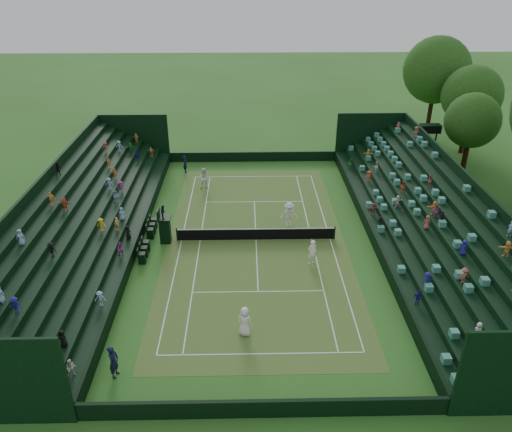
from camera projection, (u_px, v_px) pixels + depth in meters
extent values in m
plane|color=#2B5B1C|center=(256.00, 240.00, 36.79)|extent=(160.00, 160.00, 0.00)
cube|color=#347D29|center=(256.00, 240.00, 36.79)|extent=(12.97, 26.77, 0.01)
cube|color=black|center=(253.00, 157.00, 50.63)|extent=(17.17, 0.20, 1.00)
cube|color=black|center=(263.00, 409.00, 22.49)|extent=(17.17, 0.20, 1.00)
cube|color=black|center=(371.00, 233.00, 36.72)|extent=(0.20, 31.77, 1.00)
cube|color=black|center=(140.00, 235.00, 36.40)|extent=(0.20, 31.77, 1.00)
cube|color=black|center=(378.00, 233.00, 36.73)|extent=(0.80, 32.00, 1.00)
cube|color=black|center=(389.00, 230.00, 36.64)|extent=(0.80, 32.00, 1.45)
cube|color=black|center=(400.00, 227.00, 36.55)|extent=(0.80, 32.00, 1.90)
cube|color=black|center=(411.00, 224.00, 36.46)|extent=(0.80, 32.00, 2.35)
cube|color=black|center=(423.00, 222.00, 36.37)|extent=(0.80, 32.00, 2.80)
cube|color=black|center=(434.00, 219.00, 36.28)|extent=(0.80, 32.00, 3.25)
cube|color=black|center=(446.00, 216.00, 36.19)|extent=(0.80, 32.00, 3.70)
cube|color=black|center=(457.00, 213.00, 36.10)|extent=(0.80, 32.00, 4.15)
cube|color=black|center=(465.00, 208.00, 35.94)|extent=(0.20, 32.00, 4.90)
cube|color=black|center=(133.00, 235.00, 36.39)|extent=(0.80, 32.00, 1.00)
cube|color=black|center=(122.00, 233.00, 36.27)|extent=(0.80, 32.00, 1.45)
cube|color=black|center=(110.00, 230.00, 36.15)|extent=(0.80, 32.00, 1.90)
cube|color=black|center=(99.00, 228.00, 36.03)|extent=(0.80, 32.00, 2.35)
cube|color=black|center=(87.00, 225.00, 35.91)|extent=(0.80, 32.00, 2.80)
cube|color=black|center=(75.00, 222.00, 35.80)|extent=(0.80, 32.00, 3.25)
cube|color=black|center=(64.00, 220.00, 35.68)|extent=(0.80, 32.00, 3.70)
cube|color=black|center=(52.00, 217.00, 35.56)|extent=(0.80, 32.00, 4.15)
cube|color=black|center=(44.00, 212.00, 35.37)|extent=(0.20, 32.00, 4.90)
cylinder|color=black|center=(177.00, 235.00, 36.44)|extent=(0.10, 0.10, 1.06)
cylinder|color=black|center=(335.00, 233.00, 36.66)|extent=(0.10, 0.10, 1.06)
cube|color=black|center=(256.00, 235.00, 36.58)|extent=(11.57, 0.02, 0.86)
cube|color=white|center=(256.00, 229.00, 36.36)|extent=(11.57, 0.04, 0.07)
cylinder|color=black|center=(420.00, 146.00, 50.59)|extent=(0.16, 0.16, 3.00)
cylinder|color=black|center=(435.00, 146.00, 50.61)|extent=(0.16, 0.16, 3.00)
cube|color=black|center=(430.00, 128.00, 49.76)|extent=(2.00, 1.00, 0.80)
cylinder|color=black|center=(465.00, 159.00, 47.65)|extent=(0.50, 0.50, 2.77)
sphere|color=#194814|center=(473.00, 120.00, 45.90)|extent=(5.06, 5.06, 5.06)
cylinder|color=black|center=(463.00, 138.00, 52.36)|extent=(0.50, 0.50, 3.29)
sphere|color=#194814|center=(472.00, 95.00, 50.29)|extent=(6.01, 6.01, 6.01)
cylinder|color=black|center=(429.00, 118.00, 57.49)|extent=(0.50, 0.50, 3.99)
sphere|color=#194814|center=(437.00, 70.00, 54.97)|extent=(7.30, 7.30, 7.30)
cube|color=black|center=(165.00, 231.00, 36.12)|extent=(0.74, 0.74, 1.89)
cube|color=black|center=(164.00, 218.00, 35.66)|extent=(0.95, 0.95, 0.11)
cube|color=black|center=(158.00, 214.00, 35.48)|extent=(0.08, 0.95, 0.74)
imported|color=black|center=(163.00, 212.00, 35.41)|extent=(0.49, 0.56, 0.98)
cube|color=black|center=(142.00, 258.00, 33.89)|extent=(0.48, 0.48, 0.77)
cube|color=black|center=(138.00, 252.00, 33.66)|extent=(0.06, 0.48, 0.48)
cube|color=black|center=(144.00, 252.00, 34.60)|extent=(0.48, 0.48, 0.77)
cube|color=black|center=(140.00, 246.00, 34.37)|extent=(0.06, 0.48, 0.48)
cube|color=black|center=(146.00, 246.00, 35.30)|extent=(0.48, 0.48, 0.77)
cube|color=black|center=(142.00, 240.00, 35.08)|extent=(0.06, 0.48, 0.48)
cube|color=black|center=(150.00, 233.00, 36.90)|extent=(0.48, 0.48, 0.77)
cube|color=black|center=(147.00, 228.00, 36.67)|extent=(0.06, 0.48, 0.48)
cube|color=black|center=(152.00, 228.00, 37.61)|extent=(0.48, 0.48, 0.77)
cube|color=black|center=(148.00, 223.00, 37.38)|extent=(0.06, 0.48, 0.48)
cube|color=black|center=(154.00, 223.00, 38.32)|extent=(0.48, 0.48, 0.77)
cube|color=black|center=(150.00, 218.00, 38.09)|extent=(0.06, 0.48, 0.48)
imported|color=white|center=(245.00, 321.00, 27.23)|extent=(1.04, 0.89, 1.80)
imported|color=white|center=(312.00, 252.00, 33.54)|extent=(0.78, 0.65, 1.84)
imported|color=silver|center=(205.00, 179.00, 44.46)|extent=(0.96, 0.75, 1.95)
imported|color=white|center=(289.00, 215.00, 38.20)|extent=(1.32, 0.78, 2.03)
imported|color=black|center=(185.00, 164.00, 47.85)|extent=(0.54, 0.70, 1.69)
imported|color=black|center=(114.00, 362.00, 24.51)|extent=(0.56, 0.74, 1.84)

